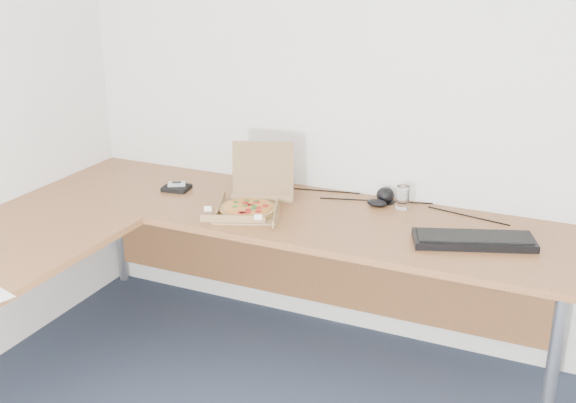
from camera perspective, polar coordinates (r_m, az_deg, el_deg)
The scene contains 10 objects.
room_shell at distance 1.65m, azimuth -4.01°, elevation -2.25°, with size 3.50×3.50×2.50m, color silver, non-canonical shape.
desk at distance 3.02m, azimuth -8.89°, elevation -2.95°, with size 2.50×2.20×0.73m.
pizza_box at distance 3.18m, azimuth -3.14°, elevation -0.29°, with size 0.28×0.33×0.29m.
drinking_glass at distance 3.26m, azimuth 9.20°, elevation 0.34°, with size 0.06×0.06×0.11m, color white.
keyboard at distance 2.95m, azimuth 14.68°, elevation -3.03°, with size 0.48×0.17×0.03m, color black.
mouse at distance 3.28m, azimuth 7.16°, elevation -0.11°, with size 0.09×0.06×0.03m, color black.
wallet at distance 3.51m, azimuth -8.94°, elevation 1.08°, with size 0.12×0.10×0.02m, color black.
phone at distance 3.51m, azimuth -8.93°, elevation 1.40°, with size 0.08×0.04×0.02m, color #B2B5BA.
dome_speaker at distance 3.33m, azimuth 7.82°, elevation 0.57°, with size 0.09×0.09×0.08m, color black.
cable_bundle at distance 3.35m, azimuth 7.08°, elevation 0.06°, with size 0.57×0.04×0.01m, color black, non-canonical shape.
Camera 1 is at (0.73, -1.34, 1.88)m, focal length 44.28 mm.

